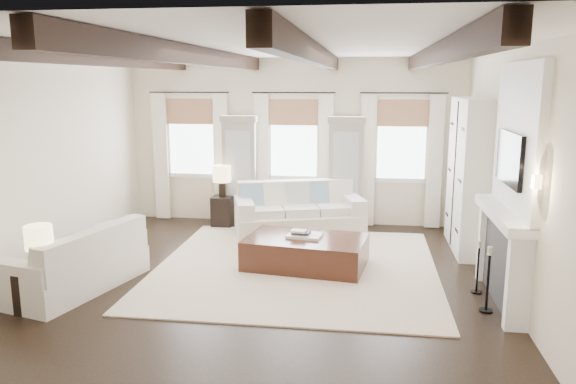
# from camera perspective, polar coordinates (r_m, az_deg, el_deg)

# --- Properties ---
(ground) EXTENTS (7.50, 7.50, 0.00)m
(ground) POSITION_cam_1_polar(r_m,az_deg,el_deg) (7.71, -3.02, -9.87)
(ground) COLOR black
(ground) RESTS_ON ground
(room_shell) EXTENTS (6.54, 7.54, 3.22)m
(room_shell) POSITION_cam_1_polar(r_m,az_deg,el_deg) (8.03, 3.33, 4.89)
(room_shell) COLOR #F0E4CA
(room_shell) RESTS_ON ground
(area_rug) EXTENTS (4.16, 4.24, 0.02)m
(area_rug) POSITION_cam_1_polar(r_m,az_deg,el_deg) (8.56, 0.86, -7.59)
(area_rug) COLOR beige
(area_rug) RESTS_ON ground
(sofa_back) EXTENTS (2.46, 1.65, 0.97)m
(sofa_back) POSITION_cam_1_polar(r_m,az_deg,el_deg) (10.18, 1.07, -2.28)
(sofa_back) COLOR silver
(sofa_back) RESTS_ON ground
(sofa_left) EXTENTS (1.38, 2.16, 0.86)m
(sofa_left) POSITION_cam_1_polar(r_m,az_deg,el_deg) (8.11, -20.38, -6.92)
(sofa_left) COLOR silver
(sofa_left) RESTS_ON ground
(ottoman) EXTENTS (1.90, 1.34, 0.46)m
(ottoman) POSITION_cam_1_polar(r_m,az_deg,el_deg) (8.51, 1.82, -6.14)
(ottoman) COLOR black
(ottoman) RESTS_ON ground
(tray) EXTENTS (0.55, 0.45, 0.04)m
(tray) POSITION_cam_1_polar(r_m,az_deg,el_deg) (8.49, 1.70, -4.43)
(tray) COLOR white
(tray) RESTS_ON ottoman
(book_lower) EXTENTS (0.29, 0.23, 0.04)m
(book_lower) POSITION_cam_1_polar(r_m,az_deg,el_deg) (8.49, 1.35, -4.14)
(book_lower) COLOR #262628
(book_lower) RESTS_ON tray
(book_upper) EXTENTS (0.24, 0.20, 0.03)m
(book_upper) POSITION_cam_1_polar(r_m,az_deg,el_deg) (8.44, 1.07, -3.98)
(book_upper) COLOR beige
(book_upper) RESTS_ON book_lower
(side_table_front) EXTENTS (0.50, 0.50, 0.50)m
(side_table_front) POSITION_cam_1_polar(r_m,az_deg,el_deg) (7.61, -23.59, -9.12)
(side_table_front) COLOR black
(side_table_front) RESTS_ON ground
(lamp_front) EXTENTS (0.33, 0.33, 0.57)m
(lamp_front) POSITION_cam_1_polar(r_m,az_deg,el_deg) (7.42, -23.98, -4.48)
(lamp_front) COLOR black
(lamp_front) RESTS_ON side_table_front
(side_table_back) EXTENTS (0.39, 0.39, 0.58)m
(side_table_back) POSITION_cam_1_polar(r_m,az_deg,el_deg) (10.92, -6.65, -1.96)
(side_table_back) COLOR black
(side_table_back) RESTS_ON ground
(lamp_back) EXTENTS (0.35, 0.35, 0.60)m
(lamp_back) POSITION_cam_1_polar(r_m,az_deg,el_deg) (10.78, -6.73, 1.67)
(lamp_back) COLOR black
(lamp_back) RESTS_ON side_table_back
(candlestick_near) EXTENTS (0.17, 0.17, 0.83)m
(candlestick_near) POSITION_cam_1_polar(r_m,az_deg,el_deg) (7.31, 19.62, -8.88)
(candlestick_near) COLOR black
(candlestick_near) RESTS_ON ground
(candlestick_far) EXTENTS (0.14, 0.14, 0.71)m
(candlestick_far) POSITION_cam_1_polar(r_m,az_deg,el_deg) (7.91, 18.70, -7.65)
(candlestick_far) COLOR black
(candlestick_far) RESTS_ON ground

